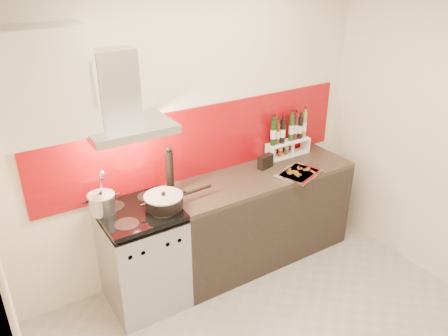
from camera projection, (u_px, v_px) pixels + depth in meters
back_wall at (197, 134)px, 3.80m from camera, size 3.40×0.02×2.60m
left_wall at (13, 306)px, 1.92m from camera, size 0.02×2.80×2.60m
backsplash at (202, 141)px, 3.85m from camera, size 3.00×0.02×0.64m
range_stove at (143, 258)px, 3.61m from camera, size 0.60×0.60×0.91m
counter at (260, 216)px, 4.19m from camera, size 1.80×0.60×0.90m
range_hood at (121, 102)px, 3.15m from camera, size 0.62×0.50×0.61m
upper_cabinet at (36, 85)px, 2.79m from camera, size 0.70×0.35×0.72m
stock_pot at (102, 203)px, 3.34m from camera, size 0.21×0.21×0.18m
saute_pan at (164, 201)px, 3.42m from camera, size 0.59×0.31×0.14m
utensil_jar at (103, 200)px, 3.32m from camera, size 0.08×0.12×0.39m
pepper_mill at (170, 170)px, 3.60m from camera, size 0.07×0.07×0.42m
step_shelf at (288, 138)px, 4.27m from camera, size 0.48×0.13×0.41m
caddy_box at (265, 162)px, 4.08m from camera, size 0.17×0.10×0.14m
baking_tray at (299, 173)px, 3.97m from camera, size 0.47×0.41×0.03m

